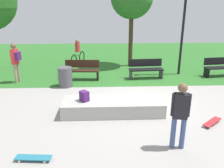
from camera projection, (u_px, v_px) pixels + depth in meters
name	position (u px, v px, depth m)	size (l,w,h in m)	color
ground_plane	(138.00, 100.00, 8.18)	(28.00, 28.00, 0.00)	#9E9993
grass_lawn	(121.00, 57.00, 15.52)	(26.60, 12.48, 0.01)	#2D6B28
concrete_ledge	(113.00, 106.00, 7.15)	(3.18, 1.04, 0.44)	#A8A59E
backpack_on_ledge	(84.00, 96.00, 6.97)	(0.28, 0.20, 0.32)	#4C1E66
skater_performing_trick	(180.00, 112.00, 5.12)	(0.42, 0.26, 1.64)	#3F5184
skateboard_by_ledge	(33.00, 158.00, 4.94)	(0.81, 0.27, 0.08)	teal
skateboard_spare	(212.00, 122.00, 6.49)	(0.74, 0.66, 0.08)	#A5262D
park_bench_center_lawn	(82.00, 69.00, 10.45)	(1.62, 0.55, 0.91)	#331E14
park_bench_far_left	(220.00, 67.00, 10.97)	(1.65, 0.66, 0.91)	black
park_bench_far_right	(146.00, 68.00, 10.62)	(1.63, 0.58, 0.91)	black
lamp_post	(184.00, 17.00, 10.56)	(0.28, 0.28, 4.67)	black
trash_bin	(65.00, 77.00, 9.51)	(0.59, 0.59, 0.84)	#4C4C51
pedestrian_with_backpack	(16.00, 59.00, 9.83)	(0.41, 0.42, 1.77)	tan
cyclist_on_bicycle	(78.00, 54.00, 13.32)	(0.67, 1.73, 1.52)	black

